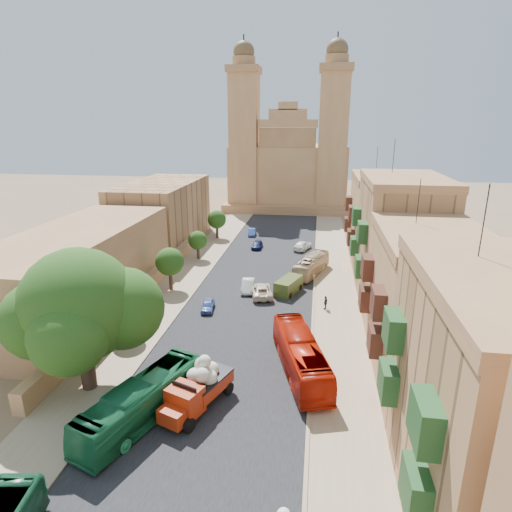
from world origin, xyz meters
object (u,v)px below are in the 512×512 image
(red_truck, at_px, (197,387))
(church, at_px, (289,166))
(car_blue_a, at_px, (208,305))
(car_blue_b, at_px, (252,232))
(street_tree_a, at_px, (126,307))
(bus_green_north, at_px, (142,401))
(car_cream, at_px, (261,290))
(car_white_a, at_px, (248,285))
(olive_pickup, at_px, (288,286))
(ficus_tree, at_px, (81,309))
(street_tree_c, at_px, (198,240))
(bus_cream_east, at_px, (311,265))
(street_tree_d, at_px, (217,220))
(car_dkblue, at_px, (257,245))
(car_white_b, at_px, (303,245))
(pedestrian_a, at_px, (323,370))
(bus_red_east, at_px, (301,355))
(pedestrian_c, at_px, (326,303))
(street_tree_b, at_px, (170,262))

(red_truck, bearing_deg, church, 89.44)
(car_blue_a, relative_size, car_blue_b, 0.90)
(street_tree_a, relative_size, bus_green_north, 0.42)
(car_cream, xyz_separation_m, car_blue_b, (-5.37, 27.31, -0.10))
(red_truck, distance_m, car_white_a, 22.02)
(church, height_order, car_white_a, church)
(olive_pickup, bearing_deg, ficus_tree, -122.75)
(street_tree_c, bearing_deg, bus_cream_east, -14.36)
(street_tree_d, distance_m, car_dkblue, 9.75)
(bus_green_north, relative_size, car_white_b, 2.48)
(car_white_a, bearing_deg, car_cream, -41.94)
(ficus_tree, bearing_deg, bus_cream_east, 60.20)
(ficus_tree, height_order, car_white_b, ficus_tree)
(car_cream, relative_size, car_blue_b, 1.40)
(street_tree_c, xyz_separation_m, olive_pickup, (14.00, -11.15, -1.95))
(car_dkblue, height_order, pedestrian_a, pedestrian_a)
(car_blue_b, height_order, pedestrian_a, pedestrian_a)
(ficus_tree, height_order, car_blue_a, ficus_tree)
(ficus_tree, bearing_deg, car_white_a, 67.59)
(street_tree_d, relative_size, car_white_a, 1.22)
(street_tree_d, distance_m, bus_red_east, 42.88)
(car_blue_a, xyz_separation_m, car_white_b, (9.03, 24.20, 0.18))
(car_blue_a, distance_m, pedestrian_c, 12.57)
(street_tree_a, relative_size, car_blue_b, 1.26)
(car_white_b, bearing_deg, car_blue_a, 91.08)
(street_tree_a, relative_size, street_tree_c, 1.06)
(car_cream, height_order, car_white_b, car_white_b)
(olive_pickup, bearing_deg, street_tree_d, 121.16)
(church, distance_m, street_tree_b, 55.85)
(street_tree_d, distance_m, car_cream, 26.99)
(street_tree_b, relative_size, bus_cream_east, 0.59)
(church, relative_size, street_tree_b, 7.04)
(street_tree_a, distance_m, car_cream, 16.06)
(street_tree_a, bearing_deg, street_tree_d, 90.00)
(olive_pickup, relative_size, bus_red_east, 0.43)
(bus_red_east, bearing_deg, bus_cream_east, -106.91)
(bus_red_east, bearing_deg, car_dkblue, -92.31)
(car_white_a, bearing_deg, car_white_b, 68.06)
(bus_green_north, distance_m, pedestrian_c, 23.32)
(bus_green_north, xyz_separation_m, car_blue_a, (-0.13, 17.78, -0.93))
(church, bearing_deg, bus_cream_east, -82.10)
(olive_pickup, bearing_deg, pedestrian_c, -43.32)
(church, bearing_deg, street_tree_c, -103.21)
(street_tree_a, distance_m, bus_cream_east, 25.81)
(car_white_a, height_order, pedestrian_c, pedestrian_c)
(red_truck, bearing_deg, car_blue_a, 102.05)
(street_tree_d, height_order, car_white_a, street_tree_d)
(street_tree_b, distance_m, bus_cream_east, 18.38)
(car_blue_a, height_order, pedestrian_c, pedestrian_c)
(street_tree_a, relative_size, car_cream, 0.90)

